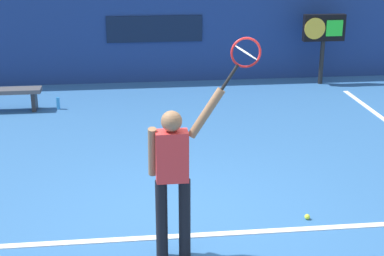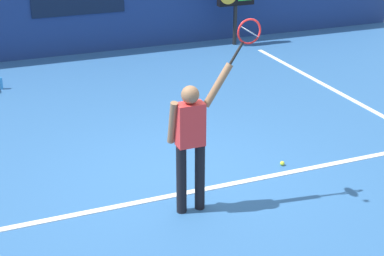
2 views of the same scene
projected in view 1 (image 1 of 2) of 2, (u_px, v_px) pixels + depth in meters
name	position (u px, v px, depth m)	size (l,w,h in m)	color
ground_plane	(186.00, 217.00, 7.30)	(18.00, 18.00, 0.00)	#2D609E
back_wall	(154.00, 11.00, 13.27)	(18.00, 0.20, 3.31)	navy
sponsor_banner_center	(155.00, 29.00, 13.29)	(2.20, 0.03, 0.60)	#0C1933
court_baseline	(190.00, 236.00, 6.85)	(10.00, 0.10, 0.01)	white
tennis_player	(173.00, 172.00, 6.12)	(0.80, 0.31, 1.92)	black
tennis_racket	(244.00, 56.00, 5.79)	(0.47, 0.27, 0.60)	black
scoreboard_clock	(324.00, 31.00, 13.15)	(0.96, 0.20, 1.61)	black
court_bench	(5.00, 94.00, 11.44)	(1.40, 0.36, 0.45)	#4C4C51
water_bottle	(58.00, 103.00, 11.62)	(0.07, 0.07, 0.24)	#338CD8
spare_ball	(307.00, 217.00, 7.24)	(0.07, 0.07, 0.07)	#CCE033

